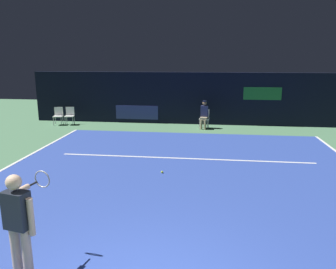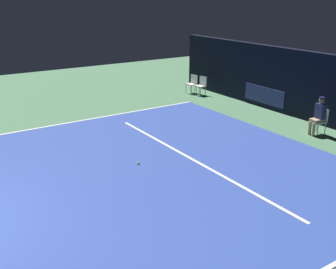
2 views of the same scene
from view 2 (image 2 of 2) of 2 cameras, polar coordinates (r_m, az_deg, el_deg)
ground_plane at (r=11.01m, az=-5.35°, el=-5.81°), size 32.96×32.96×0.00m
court_surface at (r=11.00m, az=-5.35°, el=-5.78°), size 10.83×11.78×0.01m
line_sideline_right at (r=15.64m, az=-14.64°, el=1.44°), size 0.10×11.78×0.01m
line_service at (r=12.00m, az=3.37°, el=-3.46°), size 8.44×0.10×0.01m
back_wall at (r=15.84m, az=21.53°, el=5.75°), size 16.64×0.33×2.60m
line_judge_on_chair at (r=14.80m, az=20.42°, el=2.53°), size 0.49×0.57×1.32m
courtside_chair_near at (r=19.87m, az=3.44°, el=7.26°), size 0.51×0.49×0.88m
courtside_chair_far at (r=19.51m, az=4.69°, el=7.01°), size 0.50×0.48×0.88m
tennis_ball at (r=11.66m, az=-4.19°, el=-4.02°), size 0.07×0.07×0.07m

